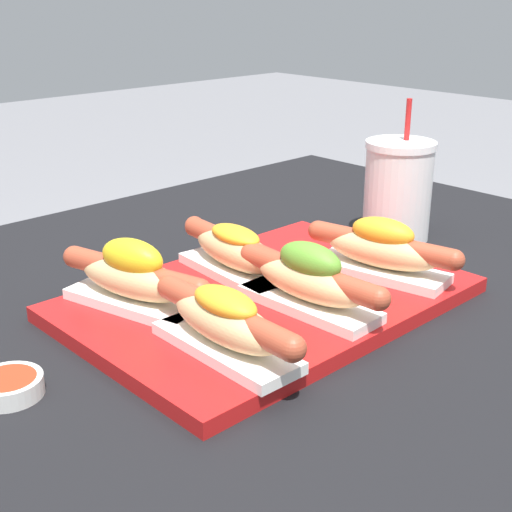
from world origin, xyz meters
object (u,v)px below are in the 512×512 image
drink_cup (398,190)px  hot_dog_1 (310,280)px  hot_dog_2 (382,249)px  hot_dog_0 (225,322)px  hot_dog_4 (235,251)px  serving_tray (267,299)px  hot_dog_3 (134,277)px  sauce_bowl (9,385)px

drink_cup → hot_dog_1: bearing=-160.7°
hot_dog_2 → hot_dog_0: bearing=-176.1°
hot_dog_0 → hot_dog_4: hot_dog_0 is taller
hot_dog_2 → hot_dog_4: (-0.13, 0.12, -0.00)m
serving_tray → hot_dog_3: bearing=151.6°
hot_dog_3 → sauce_bowl: bearing=-163.9°
hot_dog_0 → hot_dog_4: size_ratio=1.00×
serving_tray → sauce_bowl: same height
hot_dog_0 → hot_dog_3: 0.15m
hot_dog_4 → serving_tray: bearing=-95.8°
hot_dog_0 → hot_dog_2: size_ratio=1.02×
serving_tray → sauce_bowl: size_ratio=7.10×
hot_dog_2 → sauce_bowl: size_ratio=3.21×
hot_dog_1 → hot_dog_4: hot_dog_1 is taller
hot_dog_0 → hot_dog_2: bearing=3.9°
hot_dog_0 → sauce_bowl: hot_dog_0 is taller
hot_dog_4 → hot_dog_3: bearing=176.0°
serving_tray → hot_dog_3: size_ratio=2.23×
hot_dog_4 → sauce_bowl: (-0.32, -0.04, -0.04)m
hot_dog_1 → sauce_bowl: size_ratio=3.26×
serving_tray → drink_cup: bearing=7.9°
hot_dog_4 → sauce_bowl: size_ratio=3.26×
serving_tray → hot_dog_2: 0.16m
hot_dog_3 → hot_dog_1: bearing=-45.3°
hot_dog_3 → hot_dog_2: bearing=-25.9°
hot_dog_2 → sauce_bowl: 0.46m
hot_dog_1 → hot_dog_3: size_ratio=1.03×
serving_tray → hot_dog_1: size_ratio=2.18×
serving_tray → hot_dog_0: hot_dog_0 is taller
hot_dog_1 → sauce_bowl: (-0.32, 0.09, -0.04)m
serving_tray → hot_dog_3: (-0.14, 0.07, 0.04)m
serving_tray → drink_cup: 0.32m
hot_dog_3 → hot_dog_4: (0.14, -0.01, -0.00)m
hot_dog_1 → hot_dog_2: bearing=2.3°
hot_dog_1 → hot_dog_3: bearing=134.7°
hot_dog_1 → drink_cup: drink_cup is taller
serving_tray → drink_cup: (0.31, 0.04, 0.07)m
hot_dog_2 → sauce_bowl: (-0.45, 0.08, -0.04)m
hot_dog_3 → serving_tray: bearing=-28.4°
hot_dog_0 → hot_dog_2: hot_dog_2 is taller
hot_dog_2 → hot_dog_4: size_ratio=0.99×
drink_cup → serving_tray: bearing=-172.1°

